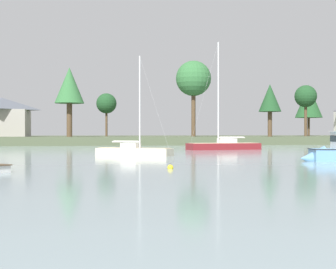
# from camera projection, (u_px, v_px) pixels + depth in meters

# --- Properties ---
(far_shore_bank) EXTENTS (188.14, 42.79, 1.37)m
(far_shore_bank) POSITION_uv_depth(u_px,v_px,m) (132.00, 139.00, 98.12)
(far_shore_bank) COLOR #4C563D
(far_shore_bank) RESTS_ON ground
(sailboat_cream) EXTENTS (6.84, 5.07, 9.29)m
(sailboat_cream) POSITION_uv_depth(u_px,v_px,m) (134.00, 153.00, 43.66)
(sailboat_cream) COLOR beige
(sailboat_cream) RESTS_ON ground
(sailboat_maroon) EXTENTS (9.18, 4.01, 13.43)m
(sailboat_maroon) POSITION_uv_depth(u_px,v_px,m) (224.00, 147.00, 59.07)
(sailboat_maroon) COLOR maroon
(sailboat_maroon) RESTS_ON ground
(mooring_buoy_yellow) EXTENTS (0.35, 0.35, 0.40)m
(mooring_buoy_yellow) POSITION_uv_depth(u_px,v_px,m) (170.00, 168.00, 27.80)
(mooring_buoy_yellow) COLOR yellow
(mooring_buoy_yellow) RESTS_ON ground
(shore_tree_left_mid) EXTENTS (3.71, 3.71, 7.90)m
(shore_tree_left_mid) POSITION_uv_depth(u_px,v_px,m) (106.00, 104.00, 89.97)
(shore_tree_left_mid) COLOR brown
(shore_tree_left_mid) RESTS_ON far_shore_bank
(shore_tree_far_left) EXTENTS (5.77, 5.77, 10.96)m
(shore_tree_far_left) POSITION_uv_depth(u_px,v_px,m) (309.00, 101.00, 105.10)
(shore_tree_far_left) COLOR brown
(shore_tree_far_left) RESTS_ON far_shore_bank
(shore_tree_right_mid) EXTENTS (6.23, 6.23, 13.40)m
(shore_tree_right_mid) POSITION_uv_depth(u_px,v_px,m) (193.00, 79.00, 86.78)
(shore_tree_right_mid) COLOR brown
(shore_tree_right_mid) RESTS_ON far_shore_bank
(shore_tree_far_right) EXTENTS (3.86, 3.86, 9.01)m
(shore_tree_far_right) POSITION_uv_depth(u_px,v_px,m) (270.00, 99.00, 84.12)
(shore_tree_far_right) COLOR brown
(shore_tree_far_right) RESTS_ON far_shore_bank
(shore_tree_center_left) EXTENTS (4.78, 4.78, 11.32)m
(shore_tree_center_left) POSITION_uv_depth(u_px,v_px,m) (69.00, 86.00, 79.87)
(shore_tree_center_left) COLOR brown
(shore_tree_center_left) RESTS_ON far_shore_bank
(shore_tree_right) EXTENTS (4.22, 4.22, 9.77)m
(shore_tree_right) POSITION_uv_depth(u_px,v_px,m) (306.00, 97.00, 93.93)
(shore_tree_right) COLOR brown
(shore_tree_right) RESTS_ON far_shore_bank
(cottage_near_water) EXTENTS (9.80, 9.20, 6.91)m
(cottage_near_water) POSITION_uv_depth(u_px,v_px,m) (2.00, 116.00, 86.99)
(cottage_near_water) COLOR #9E998E
(cottage_near_water) RESTS_ON far_shore_bank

